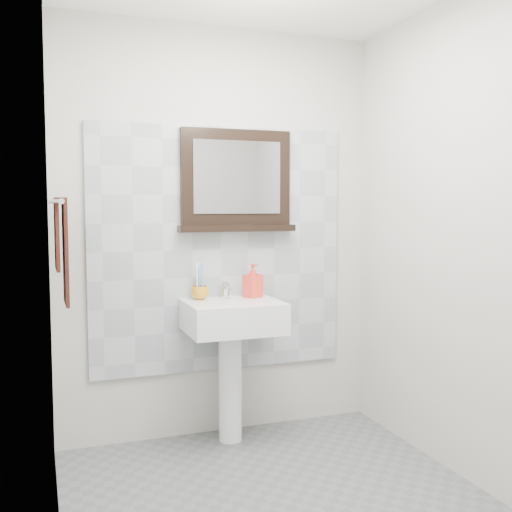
{
  "coord_description": "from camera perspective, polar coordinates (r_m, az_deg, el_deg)",
  "views": [
    {
      "loc": [
        -1.06,
        -2.45,
        1.41
      ],
      "look_at": [
        0.04,
        0.55,
        1.15
      ],
      "focal_mm": 42.0,
      "sensor_mm": 36.0,
      "label": 1
    }
  ],
  "objects": [
    {
      "name": "back_wall",
      "position": [
        3.71,
        -3.5,
        2.17
      ],
      "size": [
        2.0,
        0.01,
        2.5
      ],
      "primitive_type": "cube",
      "color": "#BBB8B1",
      "rests_on": "ground"
    },
    {
      "name": "front_wall",
      "position": [
        1.72,
        17.91,
        -0.9
      ],
      "size": [
        2.0,
        0.01,
        2.5
      ],
      "primitive_type": "cube",
      "color": "#BBB8B1",
      "rests_on": "ground"
    },
    {
      "name": "left_wall",
      "position": [
        2.46,
        -18.71,
        0.67
      ],
      "size": [
        0.01,
        2.2,
        2.5
      ],
      "primitive_type": "cube",
      "color": "#BBB8B1",
      "rests_on": "ground"
    },
    {
      "name": "right_wall",
      "position": [
        3.2,
        19.92,
        1.51
      ],
      "size": [
        0.01,
        2.2,
        2.5
      ],
      "primitive_type": "cube",
      "color": "#BBB8B1",
      "rests_on": "ground"
    },
    {
      "name": "splashback",
      "position": [
        3.7,
        -3.44,
        0.62
      ],
      "size": [
        1.6,
        0.02,
        1.5
      ],
      "primitive_type": "cube",
      "color": "#A4ADB2",
      "rests_on": "back_wall"
    },
    {
      "name": "pedestal_sink",
      "position": [
        3.57,
        -2.26,
        -7.22
      ],
      "size": [
        0.55,
        0.44,
        0.96
      ],
      "color": "white",
      "rests_on": "ground"
    },
    {
      "name": "toothbrush_cup",
      "position": [
        3.6,
        -5.38,
        -3.51
      ],
      "size": [
        0.13,
        0.13,
        0.08
      ],
      "primitive_type": "imported",
      "rotation": [
        0.0,
        0.0,
        -0.39
      ],
      "color": "orange",
      "rests_on": "pedestal_sink"
    },
    {
      "name": "toothbrushes",
      "position": [
        3.59,
        -5.35,
        -2.2
      ],
      "size": [
        0.05,
        0.04,
        0.21
      ],
      "color": "white",
      "rests_on": "toothbrush_cup"
    },
    {
      "name": "soap_dispenser",
      "position": [
        3.66,
        -0.31,
        -2.35
      ],
      "size": [
        0.12,
        0.13,
        0.21
      ],
      "primitive_type": "imported",
      "rotation": [
        0.0,
        0.0,
        0.43
      ],
      "color": "red",
      "rests_on": "pedestal_sink"
    },
    {
      "name": "framed_mirror",
      "position": [
        3.7,
        -1.9,
        6.96
      ],
      "size": [
        0.73,
        0.11,
        0.62
      ],
      "color": "black",
      "rests_on": "back_wall"
    },
    {
      "name": "towel_bar",
      "position": [
        3.23,
        -18.22,
        4.94
      ],
      "size": [
        0.07,
        0.4,
        0.03
      ],
      "color": "silver",
      "rests_on": "left_wall"
    },
    {
      "name": "hand_towel",
      "position": [
        3.24,
        -18.0,
        1.22
      ],
      "size": [
        0.06,
        0.3,
        0.55
      ],
      "color": "black",
      "rests_on": "towel_bar"
    }
  ]
}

